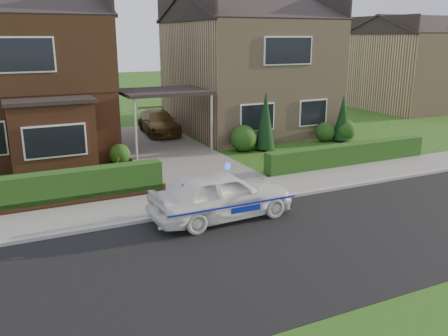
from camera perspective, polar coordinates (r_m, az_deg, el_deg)
ground at (r=12.38m, az=9.72°, el=-8.77°), size 120.00×120.00×0.00m
road at (r=12.38m, az=9.72°, el=-8.77°), size 60.00×6.00×0.02m
kerb at (r=14.75m, az=2.91°, el=-4.24°), size 60.00×0.16×0.12m
sidewalk at (r=15.63m, az=1.08°, el=-3.10°), size 60.00×2.00×0.10m
driveway at (r=21.78m, az=-7.10°, el=2.21°), size 3.80×12.00×0.12m
house_left at (r=23.07m, az=-23.87°, el=11.20°), size 7.50×9.53×7.25m
house_right at (r=26.30m, az=2.78°, el=12.54°), size 7.50×8.06×7.25m
carport_link at (r=21.29m, az=-7.30°, el=9.00°), size 3.80×3.00×2.77m
dwarf_wall at (r=15.25m, az=-21.02°, el=-4.15°), size 7.70×0.25×0.36m
hedge_left at (r=15.45m, az=-21.00°, el=-4.61°), size 7.50×0.55×0.90m
hedge_right at (r=19.76m, az=14.61°, el=0.25°), size 7.50×0.55×0.80m
shrub_left_mid at (r=19.13m, az=-16.91°, el=1.62°), size 1.32×1.32×1.32m
shrub_left_near at (r=19.75m, az=-12.43°, el=1.65°), size 0.84×0.84×0.84m
shrub_right_near at (r=21.45m, az=2.37°, el=3.59°), size 1.20×1.20×1.20m
shrub_right_mid at (r=24.02m, az=12.03°, el=4.27°), size 0.96×0.96×0.96m
shrub_right_far at (r=24.40m, az=14.33°, el=4.44°), size 1.08×1.08×1.08m
conifer_a at (r=21.63m, az=5.00°, el=5.53°), size 0.90×0.90×2.60m
conifer_b at (r=24.17m, az=14.06°, el=5.71°), size 0.90×0.90×2.20m
neighbour_right at (r=36.72m, az=21.43°, el=10.72°), size 6.50×7.00×5.20m
police_car at (r=13.46m, az=-0.34°, el=-3.27°), size 3.81×4.22×1.58m
driveway_car at (r=25.17m, az=-7.87°, el=5.50°), size 1.96×4.16×1.17m
potted_plant_b at (r=18.19m, az=-12.86°, el=0.15°), size 0.48×0.46×0.68m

